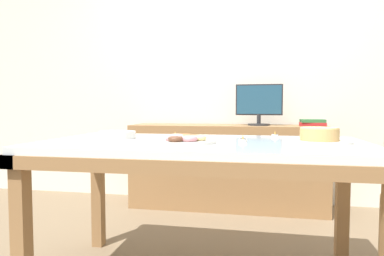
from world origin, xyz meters
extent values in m
cube|color=silver|center=(0.00, 1.75, 1.30)|extent=(8.00, 0.10, 2.60)
cube|color=silver|center=(0.00, 0.00, 0.75)|extent=(1.66, 0.86, 0.04)
cube|color=olive|center=(0.00, -0.41, 0.70)|extent=(1.69, 0.08, 0.06)
cube|color=olive|center=(0.00, 0.41, 0.70)|extent=(1.69, 0.08, 0.06)
cube|color=olive|center=(-0.80, 0.00, 0.70)|extent=(0.08, 0.89, 0.06)
cube|color=olive|center=(0.80, 0.00, 0.70)|extent=(0.08, 0.89, 0.06)
cube|color=olive|center=(-0.78, -0.38, 0.36)|extent=(0.07, 0.07, 0.71)
cube|color=olive|center=(-0.78, 0.38, 0.36)|extent=(0.07, 0.07, 0.71)
cube|color=olive|center=(0.78, 0.38, 0.36)|extent=(0.07, 0.07, 0.71)
cube|color=#D1B284|center=(0.94, 0.18, 0.23)|extent=(0.05, 0.05, 0.45)
cube|color=olive|center=(0.00, 1.45, 0.39)|extent=(1.80, 0.44, 0.78)
cylinder|color=#262628|center=(0.29, 1.45, 0.79)|extent=(0.20, 0.20, 0.02)
cylinder|color=#262628|center=(0.29, 1.45, 0.84)|extent=(0.04, 0.04, 0.09)
cube|color=#262628|center=(0.29, 1.45, 1.02)|extent=(0.42, 0.02, 0.28)
cube|color=navy|center=(0.29, 1.44, 1.02)|extent=(0.40, 0.00, 0.26)
cube|color=maroon|center=(0.76, 1.45, 0.80)|extent=(0.24, 0.19, 0.03)
cube|color=#2D6638|center=(0.76, 1.45, 0.83)|extent=(0.21, 0.18, 0.03)
cylinder|color=silver|center=(0.58, 0.02, 0.78)|extent=(0.31, 0.31, 0.01)
cylinder|color=tan|center=(0.58, 0.02, 0.81)|extent=(0.19, 0.19, 0.06)
cylinder|color=#F4CA7D|center=(0.58, 0.02, 0.84)|extent=(0.18, 0.18, 0.01)
cylinder|color=silver|center=(-0.07, -0.11, 0.78)|extent=(0.30, 0.30, 0.01)
torus|color=#EAD184|center=(0.00, -0.10, 0.80)|extent=(0.07, 0.07, 0.02)
torus|color=#B27042|center=(-0.03, -0.05, 0.80)|extent=(0.07, 0.07, 0.02)
torus|color=#B27042|center=(-0.09, -0.03, 0.80)|extent=(0.08, 0.08, 0.02)
torus|color=white|center=(-0.12, -0.07, 0.80)|extent=(0.08, 0.08, 0.03)
torus|color=pink|center=(-0.12, -0.14, 0.79)|extent=(0.08, 0.08, 0.02)
torus|color=brown|center=(-0.10, -0.18, 0.80)|extent=(0.07, 0.07, 0.02)
torus|color=pink|center=(-0.04, -0.16, 0.80)|extent=(0.08, 0.08, 0.03)
cylinder|color=silver|center=(-0.50, 0.08, 0.78)|extent=(0.21, 0.21, 0.01)
cylinder|color=silver|center=(-0.50, 0.08, 0.79)|extent=(0.21, 0.21, 0.01)
cylinder|color=silver|center=(-0.50, 0.08, 0.80)|extent=(0.21, 0.21, 0.01)
cylinder|color=silver|center=(-0.50, 0.08, 0.81)|extent=(0.21, 0.21, 0.01)
cylinder|color=silver|center=(0.21, -0.02, 0.78)|extent=(0.04, 0.04, 0.02)
cylinder|color=white|center=(0.21, -0.02, 0.78)|extent=(0.03, 0.03, 0.00)
cone|color=#F9B74C|center=(0.21, -0.02, 0.80)|extent=(0.01, 0.01, 0.02)
cylinder|color=silver|center=(-0.19, 0.16, 0.78)|extent=(0.04, 0.04, 0.02)
cylinder|color=white|center=(-0.19, 0.16, 0.78)|extent=(0.03, 0.03, 0.00)
cone|color=#F9B74C|center=(-0.19, 0.16, 0.80)|extent=(0.01, 0.01, 0.02)
cylinder|color=silver|center=(0.38, 0.33, 0.78)|extent=(0.04, 0.04, 0.02)
cylinder|color=white|center=(0.38, 0.33, 0.78)|extent=(0.03, 0.03, 0.00)
cone|color=#F9B74C|center=(0.38, 0.33, 0.80)|extent=(0.01, 0.01, 0.02)
cylinder|color=silver|center=(0.65, 0.31, 0.78)|extent=(0.04, 0.04, 0.02)
cylinder|color=white|center=(0.65, 0.31, 0.78)|extent=(0.03, 0.03, 0.00)
cone|color=#F9B74C|center=(0.65, 0.31, 0.80)|extent=(0.01, 0.01, 0.02)
camera|label=1|loc=(0.28, -1.75, 0.94)|focal=32.00mm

